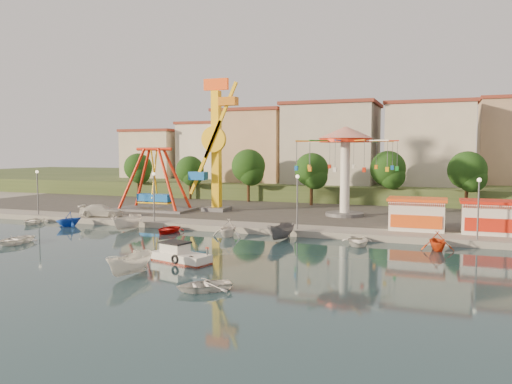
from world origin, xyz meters
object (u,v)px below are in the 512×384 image
at_px(wave_swinger, 345,151).
at_px(cabin_motorboat, 180,256).
at_px(pirate_ship_ride, 154,181).
at_px(kamikaze_tower, 217,148).
at_px(rowboat_a, 15,240).
at_px(skiff, 130,264).
at_px(van, 101,211).

bearing_deg(wave_swinger, cabin_motorboat, -105.83).
xyz_separation_m(pirate_ship_ride, kamikaze_tower, (7.88, 1.99, 4.17)).
relative_size(kamikaze_tower, rowboat_a, 4.44).
bearing_deg(pirate_ship_ride, wave_swinger, 7.10).
bearing_deg(skiff, pirate_ship_ride, 125.34).
bearing_deg(rowboat_a, pirate_ship_ride, 86.53).
xyz_separation_m(pirate_ship_ride, skiff, (15.30, -27.54, -3.62)).
distance_m(cabin_motorboat, rowboat_a, 17.18).
bearing_deg(wave_swinger, kamikaze_tower, -176.52).
distance_m(rowboat_a, skiff, 17.12).
distance_m(wave_swinger, van, 29.03).
height_order(kamikaze_tower, rowboat_a, kamikaze_tower).
bearing_deg(kamikaze_tower, rowboat_a, -110.10).
distance_m(wave_swinger, skiff, 32.48).
bearing_deg(pirate_ship_ride, kamikaze_tower, 14.17).
distance_m(kamikaze_tower, wave_swinger, 15.85).
bearing_deg(rowboat_a, kamikaze_tower, 68.43).
xyz_separation_m(rowboat_a, van, (-1.74, 14.14, 0.91)).
distance_m(cabin_motorboat, skiff, 4.79).
bearing_deg(wave_swinger, rowboat_a, -134.87).
relative_size(cabin_motorboat, rowboat_a, 1.32).
bearing_deg(pirate_ship_ride, van, -108.47).
bearing_deg(van, cabin_motorboat, -148.62).
height_order(cabin_motorboat, van, van).
height_order(wave_swinger, rowboat_a, wave_swinger).
bearing_deg(van, rowboat_a, 167.64).
height_order(wave_swinger, cabin_motorboat, wave_swinger).
relative_size(cabin_motorboat, van, 1.02).
xyz_separation_m(wave_swinger, van, (-26.20, -10.43, -6.90)).
relative_size(kamikaze_tower, cabin_motorboat, 3.37).
xyz_separation_m(rowboat_a, skiff, (16.05, -5.92, 0.39)).
distance_m(pirate_ship_ride, van, 8.47).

